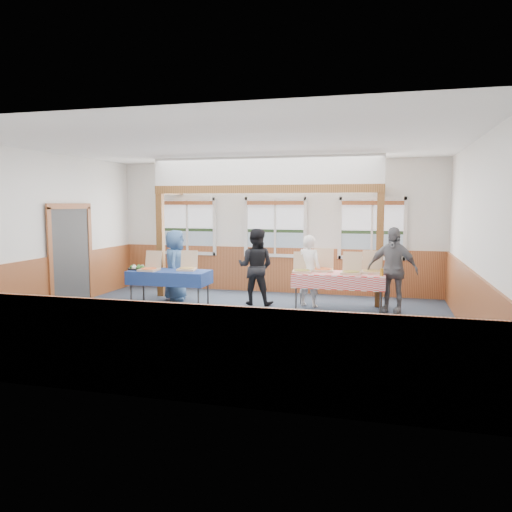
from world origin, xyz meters
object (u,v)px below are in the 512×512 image
Objects in this scene: man_blue at (175,265)px; table_left at (169,273)px; table_right at (339,276)px; person_grey at (392,270)px; woman_black at (256,267)px; woman_white at (309,271)px.

table_left is at bearing 177.20° from man_blue.
person_grey is (1.05, -0.01, 0.16)m from table_right.
man_blue is (-3.67, 0.07, 0.09)m from table_right.
woman_white is at bearing -175.15° from woman_black.
woman_black is (1.74, 0.60, 0.13)m from table_left.
person_grey reaches higher than woman_white.
man_blue is at bearing 121.08° from table_left.
man_blue is at bearing 17.59° from woman_white.
woman_white is at bearing 31.52° from table_left.
person_grey reaches higher than woman_black.
person_grey is (4.58, 0.54, 0.16)m from table_left.
woman_black reaches higher than man_blue.
table_left is at bearing 20.59° from woman_black.
woman_black is 1.04× the size of man_blue.
person_grey is at bearing -4.43° from table_right.
person_grey is at bearing -179.83° from woman_black.
table_right is 1.79m from woman_black.
woman_black is 2.84m from person_grey.
table_right is 1.16× the size of woman_black.
table_left is 1.85m from woman_black.
man_blue is (-1.88, 0.01, -0.03)m from woman_black.
table_left is 1.22× the size of woman_white.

